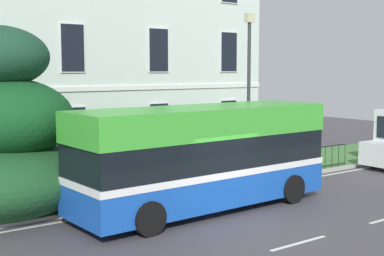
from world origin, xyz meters
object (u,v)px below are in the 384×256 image
(single_decker_bus, at_px, (203,156))
(litter_bin, at_px, (177,174))
(street_lamp_post, at_px, (249,84))
(georgian_townhouse, at_px, (70,22))

(single_decker_bus, relative_size, litter_bin, 8.17)
(litter_bin, bearing_deg, street_lamp_post, 3.57)
(georgian_townhouse, xyz_separation_m, litter_bin, (-0.16, -9.65, -6.17))
(street_lamp_post, relative_size, litter_bin, 6.04)
(georgian_townhouse, distance_m, litter_bin, 11.45)
(single_decker_bus, bearing_deg, georgian_townhouse, 83.87)
(single_decker_bus, xyz_separation_m, litter_bin, (0.68, 2.47, -1.06))
(georgian_townhouse, height_order, litter_bin, georgian_townhouse)
(georgian_townhouse, distance_m, single_decker_bus, 13.18)
(single_decker_bus, distance_m, litter_bin, 2.77)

